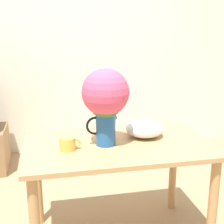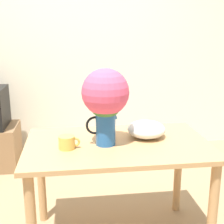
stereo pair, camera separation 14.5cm
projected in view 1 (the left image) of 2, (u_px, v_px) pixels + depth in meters
wall_back at (65, 43)px, 3.63m from camera, size 8.00×0.05×2.60m
table at (117, 159)px, 2.08m from camera, size 1.21×0.75×0.74m
flower_vase at (105, 98)px, 1.94m from camera, size 0.30×0.30×0.49m
coffee_mug at (68, 144)px, 1.92m from camera, size 0.13×0.10×0.08m
white_bowl at (144, 128)px, 2.16m from camera, size 0.26×0.26×0.11m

